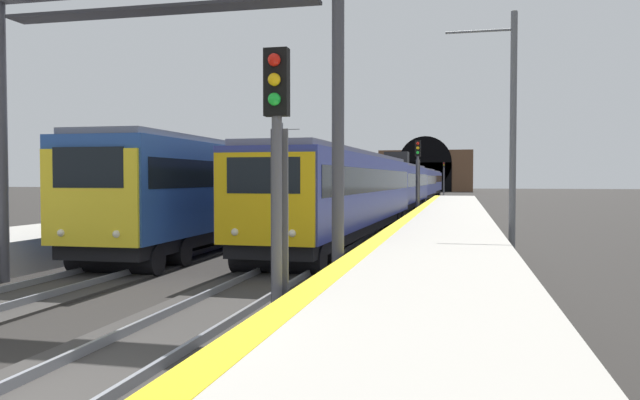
% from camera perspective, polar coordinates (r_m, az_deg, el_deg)
% --- Properties ---
extents(platform_right_edge_strip, '(112.00, 0.50, 0.01)m').
position_cam_1_polar(platform_right_edge_strip, '(6.66, -7.67, -12.87)').
color(platform_right_edge_strip, yellow).
rests_on(platform_right_edge_strip, platform_right).
extents(train_main_approaching, '(82.61, 3.48, 4.65)m').
position_cam_1_polar(train_main_approaching, '(56.69, 8.14, 1.47)').
color(train_main_approaching, navy).
rests_on(train_main_approaching, ground_plane).
extents(train_adjacent_platform, '(56.36, 3.19, 4.95)m').
position_cam_1_polar(train_adjacent_platform, '(43.52, 0.25, 1.53)').
color(train_adjacent_platform, '#264C99').
rests_on(train_adjacent_platform, ground_plane).
extents(railway_signal_near, '(0.39, 0.38, 4.70)m').
position_cam_1_polar(railway_signal_near, '(9.67, -3.99, 3.11)').
color(railway_signal_near, '#4C4C54').
rests_on(railway_signal_near, ground_plane).
extents(railway_signal_mid, '(0.39, 0.38, 5.18)m').
position_cam_1_polar(railway_signal_mid, '(41.25, 9.02, 2.63)').
color(railway_signal_mid, '#4C4C54').
rests_on(railway_signal_mid, ground_plane).
extents(railway_signal_far, '(0.39, 0.38, 5.36)m').
position_cam_1_polar(railway_signal_far, '(103.60, 11.37, 2.23)').
color(railway_signal_far, '#4C4C54').
rests_on(railway_signal_far, ground_plane).
extents(overhead_signal_gantry, '(0.70, 9.10, 7.51)m').
position_cam_1_polar(overhead_signal_gantry, '(15.71, -14.73, 12.95)').
color(overhead_signal_gantry, '#3F3F47').
rests_on(overhead_signal_gantry, ground_plane).
extents(tunnel_portal, '(3.03, 18.82, 11.13)m').
position_cam_1_polar(tunnel_portal, '(126.97, 9.70, 2.68)').
color(tunnel_portal, brown).
rests_on(tunnel_portal, ground_plane).
extents(catenary_mast_near, '(0.22, 2.35, 8.24)m').
position_cam_1_polar(catenary_mast_near, '(21.75, 17.30, 6.04)').
color(catenary_mast_near, '#595B60').
rests_on(catenary_mast_near, ground_plane).
extents(catenary_mast_far, '(0.22, 1.77, 7.72)m').
position_cam_1_polar(catenary_mast_far, '(56.31, -3.51, 3.30)').
color(catenary_mast_far, '#595B60').
rests_on(catenary_mast_far, ground_plane).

